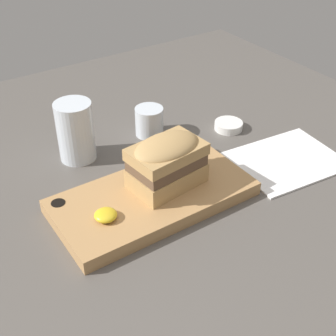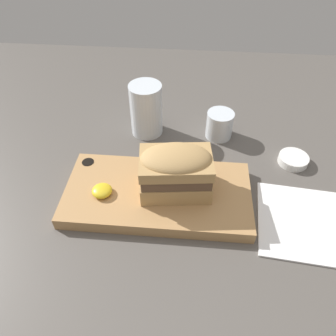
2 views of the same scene
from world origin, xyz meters
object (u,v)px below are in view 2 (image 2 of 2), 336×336
object	(u,v)px
water_glass	(146,113)
napkin	(318,225)
serving_board	(157,194)
condiment_dish	(293,160)
wine_glass	(219,126)
sandwich	(176,170)

from	to	relation	value
water_glass	napkin	world-z (taller)	water_glass
serving_board	condiment_dish	size ratio (longest dim) A/B	5.59
napkin	condiment_dish	world-z (taller)	condiment_dish
serving_board	condiment_dish	distance (cm)	31.59
water_glass	wine_glass	size ratio (longest dim) A/B	1.96
water_glass	napkin	bearing A→B (deg)	-35.68
napkin	wine_glass	bearing A→B (deg)	125.41
water_glass	napkin	distance (cm)	43.78
serving_board	sandwich	bearing A→B (deg)	9.00
sandwich	condiment_dish	distance (cm)	29.04
sandwich	wine_glass	xyz separation A→B (cm)	(9.06, 20.67, -4.94)
serving_board	condiment_dish	world-z (taller)	serving_board
sandwich	wine_glass	distance (cm)	23.11
water_glass	condiment_dish	world-z (taller)	water_glass
serving_board	wine_glass	world-z (taller)	wine_glass
sandwich	wine_glass	size ratio (longest dim) A/B	2.17
water_glass	serving_board	bearing A→B (deg)	-77.13
napkin	condiment_dish	bearing A→B (deg)	95.43
wine_glass	napkin	xyz separation A→B (cm)	(17.87, -25.14, -2.68)
serving_board	napkin	xyz separation A→B (cm)	(30.41, -3.92, -1.12)
sandwich	water_glass	xyz separation A→B (cm)	(-8.37, 20.88, -2.34)
sandwich	condiment_dish	bearing A→B (deg)	26.11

